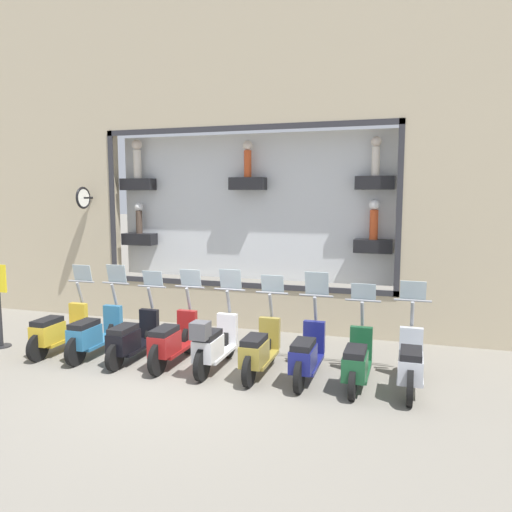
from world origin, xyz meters
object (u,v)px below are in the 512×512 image
scooter_red_5 (172,341)px  scooter_yellow_8 (58,330)px  scooter_silver_0 (411,364)px  scooter_teal_7 (94,334)px  scooter_white_4 (213,343)px  scooter_navy_2 (307,354)px  scooter_black_6 (132,338)px  scooter_olive_3 (259,350)px  scooter_green_1 (357,361)px

scooter_red_5 → scooter_yellow_8: bearing=90.1°
scooter_silver_0 → scooter_teal_7: size_ratio=1.00×
scooter_white_4 → scooter_yellow_8: bearing=89.1°
scooter_teal_7 → scooter_yellow_8: (-0.00, 0.81, -0.01)m
scooter_silver_0 → scooter_navy_2: size_ratio=1.00×
scooter_red_5 → scooter_black_6: (-0.01, 0.81, -0.03)m
scooter_navy_2 → scooter_black_6: (-0.01, 3.25, -0.02)m
scooter_navy_2 → scooter_white_4: (-0.06, 1.63, 0.05)m
scooter_olive_3 → scooter_black_6: size_ratio=1.00×
scooter_black_6 → scooter_teal_7: bearing=89.6°
scooter_silver_0 → scooter_teal_7: (-0.00, 5.69, -0.01)m
scooter_silver_0 → scooter_green_1: bearing=90.8°
scooter_green_1 → scooter_olive_3: (0.01, 1.63, 0.03)m
scooter_red_5 → scooter_yellow_8: 2.44m
scooter_black_6 → scooter_red_5: bearing=-89.4°
scooter_green_1 → scooter_white_4: (-0.05, 2.44, 0.08)m
scooter_silver_0 → scooter_red_5: size_ratio=1.00×
scooter_olive_3 → scooter_yellow_8: size_ratio=1.00×
scooter_olive_3 → scooter_yellow_8: (-0.00, 4.07, -0.00)m
scooter_silver_0 → scooter_teal_7: scooter_teal_7 is taller
scooter_yellow_8 → scooter_green_1: bearing=-90.1°
scooter_olive_3 → scooter_yellow_8: scooter_yellow_8 is taller
scooter_olive_3 → scooter_yellow_8: bearing=90.0°
scooter_green_1 → scooter_red_5: (0.01, 3.25, 0.04)m
scooter_green_1 → scooter_navy_2: scooter_navy_2 is taller
scooter_red_5 → scooter_black_6: scooter_red_5 is taller
scooter_white_4 → scooter_black_6: 1.63m
scooter_white_4 → scooter_silver_0: bearing=-89.0°
scooter_silver_0 → scooter_olive_3: size_ratio=1.00×
scooter_red_5 → scooter_white_4: bearing=-94.0°
scooter_navy_2 → scooter_black_6: scooter_navy_2 is taller
scooter_white_4 → scooter_teal_7: size_ratio=1.00×
scooter_green_1 → scooter_teal_7: (0.01, 4.88, 0.03)m
scooter_teal_7 → scooter_yellow_8: bearing=90.2°
scooter_red_5 → scooter_navy_2: bearing=-90.0°
scooter_silver_0 → scooter_white_4: bearing=91.0°
scooter_white_4 → scooter_teal_7: bearing=88.7°
scooter_olive_3 → scooter_black_6: 2.44m
scooter_white_4 → scooter_yellow_8: scooter_white_4 is taller
scooter_black_6 → scooter_yellow_8: 1.63m
scooter_teal_7 → scooter_green_1: bearing=-90.1°
scooter_yellow_8 → scooter_white_4: bearing=-90.9°
scooter_green_1 → scooter_navy_2: size_ratio=0.99×
scooter_teal_7 → scooter_olive_3: bearing=-90.0°
scooter_red_5 → scooter_teal_7: 1.63m
scooter_navy_2 → scooter_teal_7: bearing=90.0°
scooter_navy_2 → scooter_olive_3: bearing=90.2°
scooter_red_5 → scooter_teal_7: (-0.00, 1.63, -0.01)m
scooter_white_4 → scooter_red_5: 0.82m
scooter_silver_0 → scooter_green_1: scooter_silver_0 is taller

